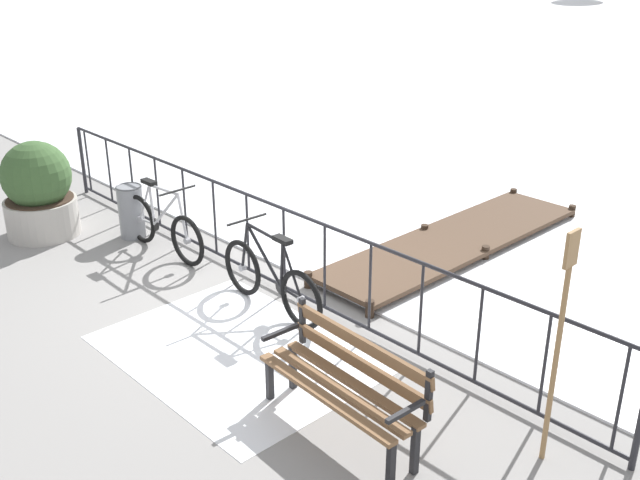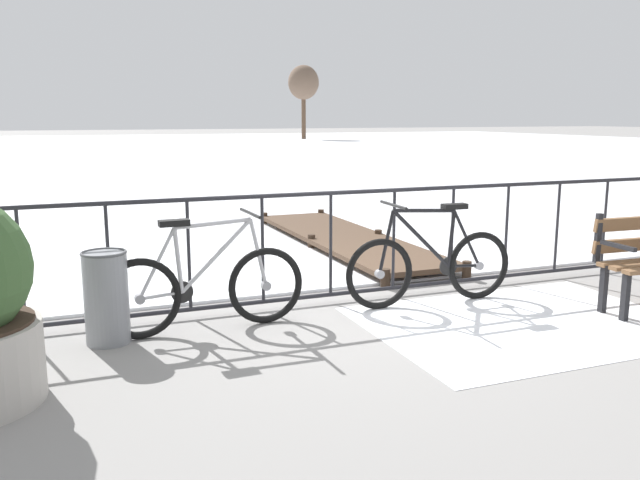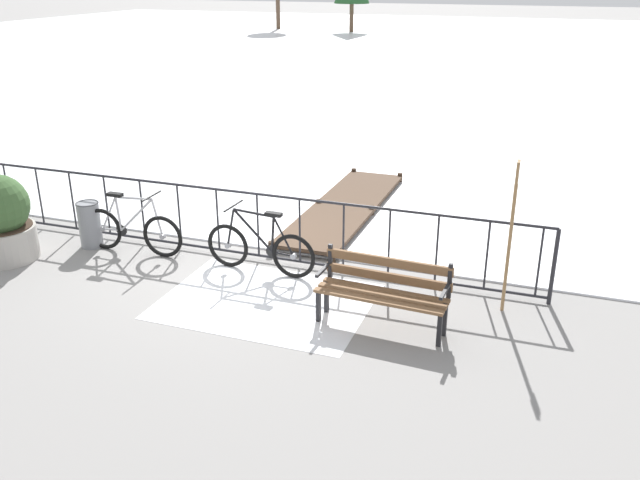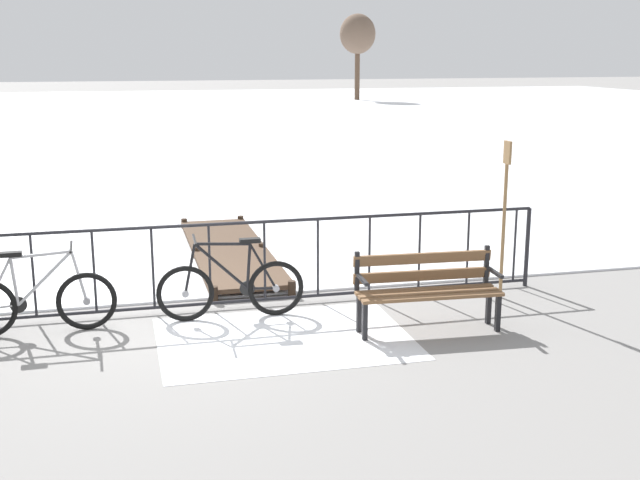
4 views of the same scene
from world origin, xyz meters
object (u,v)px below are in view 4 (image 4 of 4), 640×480
(bicycle_near_railing, at_px, (36,302))
(oar_upright, at_px, (505,209))
(bicycle_second, at_px, (231,288))
(park_bench, at_px, (427,285))

(bicycle_near_railing, distance_m, oar_upright, 5.61)
(bicycle_near_railing, distance_m, bicycle_second, 2.15)
(bicycle_second, bearing_deg, oar_upright, -0.34)
(bicycle_near_railing, relative_size, oar_upright, 0.86)
(bicycle_near_railing, bearing_deg, oar_upright, -0.08)
(bicycle_near_railing, height_order, bicycle_second, same)
(bicycle_near_railing, bearing_deg, park_bench, -11.91)
(bicycle_near_railing, distance_m, park_bench, 4.29)
(bicycle_second, relative_size, oar_upright, 0.86)
(bicycle_near_railing, xyz_separation_m, oar_upright, (5.55, -0.01, 0.77))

